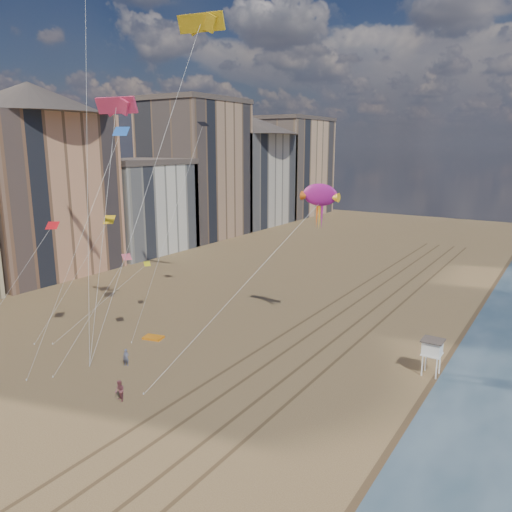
# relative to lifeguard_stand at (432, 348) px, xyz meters

# --- Properties ---
(wet_sand) EXTENTS (260.00, 260.00, 0.00)m
(wet_sand) POSITION_rel_lifeguard_stand_xyz_m (4.77, 9.84, -2.49)
(wet_sand) COLOR #42301E
(wet_sand) RESTS_ON ground
(tracks) EXTENTS (7.68, 120.00, 0.01)m
(tracks) POSITION_rel_lifeguard_stand_xyz_m (-11.68, -0.16, -2.48)
(tracks) COLOR brown
(tracks) RESTS_ON ground
(buildings) EXTENTS (34.72, 131.35, 29.00)m
(buildings) POSITION_rel_lifeguard_stand_xyz_m (-59.96, 35.43, 11.06)
(buildings) COLOR #C6B284
(buildings) RESTS_ON ground
(lifeguard_stand) EXTENTS (1.79, 1.79, 3.23)m
(lifeguard_stand) POSITION_rel_lifeguard_stand_xyz_m (0.00, 0.00, 0.00)
(lifeguard_stand) COLOR white
(lifeguard_stand) RESTS_ON ground
(grounded_kite) EXTENTS (2.21, 1.69, 0.22)m
(grounded_kite) POSITION_rel_lifeguard_stand_xyz_m (-26.09, -6.97, -2.38)
(grounded_kite) COLOR orange
(grounded_kite) RESTS_ON ground
(show_kite) EXTENTS (4.95, 10.19, 24.49)m
(show_kite) POSITION_rel_lifeguard_stand_xyz_m (-12.63, 3.38, 12.11)
(show_kite) COLOR #921676
(show_kite) RESTS_ON ground
(kite_flyer_a) EXTENTS (0.67, 0.54, 1.58)m
(kite_flyer_a) POSITION_rel_lifeguard_stand_xyz_m (-23.58, -12.99, -1.70)
(kite_flyer_a) COLOR slate
(kite_flyer_a) RESTS_ON ground
(kite_flyer_b) EXTENTS (1.01, 0.90, 1.72)m
(kite_flyer_b) POSITION_rel_lifeguard_stand_xyz_m (-19.16, -17.75, -1.63)
(kite_flyer_b) COLOR #904950
(kite_flyer_b) RESTS_ON ground
(parafoils) EXTENTS (8.00, 14.17, 16.29)m
(parafoils) POSITION_rel_lifeguard_stand_xyz_m (-27.67, -5.14, 29.68)
(parafoils) COLOR black
(parafoils) RESTS_ON ground
(small_kites) EXTENTS (12.67, 16.99, 15.93)m
(small_kites) POSITION_rel_lifeguard_stand_xyz_m (-29.93, -6.39, 12.34)
(small_kites) COLOR red
(small_kites) RESTS_ON ground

